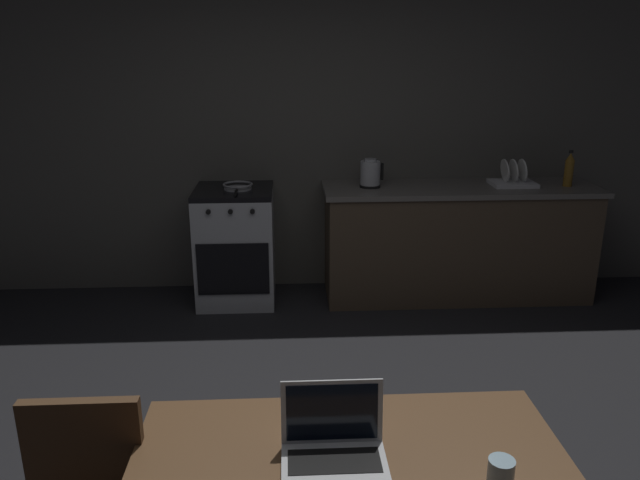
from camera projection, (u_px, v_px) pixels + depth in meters
name	position (u px, v px, depth m)	size (l,w,h in m)	color
ground_plane	(320.00, 475.00, 2.94)	(12.00, 12.00, 0.00)	black
back_wall	(340.00, 130.00, 4.98)	(6.40, 0.10, 2.63)	#53514B
kitchen_counter	(457.00, 241.00, 4.96)	(2.16, 0.64, 0.92)	#4C3D2D
stove_oven	(236.00, 245.00, 4.86)	(0.60, 0.62, 0.92)	#B7BABF
laptop	(334.00, 448.00, 1.87)	(0.32, 0.25, 0.23)	silver
electric_kettle	(370.00, 174.00, 4.75)	(0.18, 0.16, 0.22)	black
bottle	(569.00, 169.00, 4.77)	(0.07, 0.07, 0.28)	#8C601E
frying_pan	(238.00, 186.00, 4.69)	(0.23, 0.40, 0.05)	gray
drinking_glass	(500.00, 479.00, 1.71)	(0.07, 0.07, 0.12)	#99B7C6
dish_rack	(513.00, 179.00, 4.82)	(0.34, 0.26, 0.21)	silver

